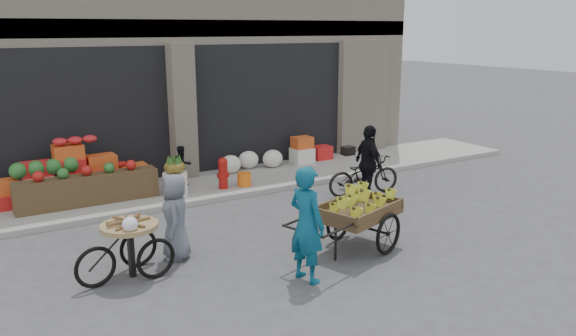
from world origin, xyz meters
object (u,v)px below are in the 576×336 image
pineapple_bin (175,184)px  vendor_grey (175,217)px  bicycle (364,175)px  banana_cart (356,209)px  orange_bucket (244,179)px  tricycle_cart (130,241)px  fire_hydrant (223,172)px  cyclist (369,164)px  vendor_woman (307,224)px  seated_person (182,166)px

pineapple_bin → vendor_grey: bearing=-109.9°
pineapple_bin → bicycle: bicycle is taller
banana_cart → bicycle: banana_cart is taller
orange_bucket → tricycle_cart: 4.75m
tricycle_cart → fire_hydrant: bearing=37.5°
cyclist → vendor_woman: bearing=137.4°
vendor_woman → vendor_grey: 2.22m
banana_cart → tricycle_cart: (-3.49, 0.91, -0.16)m
pineapple_bin → orange_bucket: 1.61m
fire_hydrant → seated_person: size_ratio=0.76×
banana_cart → vendor_woman: (-1.32, -0.53, 0.15)m
orange_bucket → cyclist: bearing=-46.6°
vendor_woman → bicycle: size_ratio=1.01×
vendor_woman → bicycle: (3.46, 2.99, -0.42)m
tricycle_cart → bicycle: 5.84m
orange_bucket → banana_cart: banana_cart is taller
pineapple_bin → vendor_grey: vendor_grey is taller
pineapple_bin → fire_hydrant: fire_hydrant is taller
tricycle_cart → bicycle: bearing=5.7°
seated_person → vendor_grey: vendor_grey is taller
fire_hydrant → vendor_grey: bearing=-126.7°
cyclist → orange_bucket: bearing=52.3°
pineapple_bin → bicycle: size_ratio=0.30×
banana_cart → bicycle: bearing=31.4°
banana_cart → bicycle: 3.27m
orange_bucket → seated_person: seated_person is taller
banana_cart → orange_bucket: bearing=72.2°
vendor_grey → bicycle: 4.96m
vendor_woman → cyclist: bearing=-64.0°
pineapple_bin → bicycle: (3.73, -1.74, 0.08)m
seated_person → pineapple_bin: bearing=-133.7°
fire_hydrant → vendor_woman: vendor_woman is taller
vendor_grey → cyclist: (4.60, 0.83, 0.12)m
orange_bucket → vendor_grey: bearing=-133.0°
pineapple_bin → cyclist: (3.53, -2.14, 0.45)m
pineapple_bin → tricycle_cart: size_ratio=0.36×
orange_bucket → vendor_grey: size_ratio=0.23×
seated_person → tricycle_cart: (-2.30, -3.89, -0.02)m
orange_bucket → seated_person: 1.42m
seated_person → cyclist: size_ratio=0.57×
pineapple_bin → cyclist: cyclist is taller
vendor_woman → tricycle_cart: size_ratio=1.19×
fire_hydrant → vendor_grey: 3.64m
orange_bucket → vendor_woman: size_ratio=0.18×
orange_bucket → cyclist: 2.86m
vendor_grey → banana_cart: bearing=86.3°
pineapple_bin → fire_hydrant: (1.10, -0.05, 0.13)m
vendor_grey → bicycle: size_ratio=0.82×
seated_person → vendor_grey: size_ratio=0.66×
vendor_woman → tricycle_cart: bearing=43.9°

